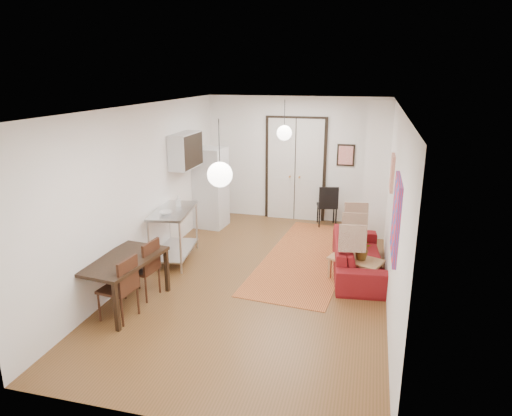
% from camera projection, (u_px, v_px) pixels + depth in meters
% --- Properties ---
extents(floor, '(7.00, 7.00, 0.00)m').
position_uv_depth(floor, '(260.00, 278.00, 7.87)').
color(floor, brown).
rests_on(floor, ground).
extents(ceiling, '(4.20, 7.00, 0.02)m').
position_uv_depth(ceiling, '(260.00, 107.00, 7.05)').
color(ceiling, silver).
rests_on(ceiling, wall_back).
extents(wall_back, '(4.20, 0.02, 2.90)m').
position_uv_depth(wall_back, '(296.00, 159.00, 10.71)').
color(wall_back, white).
rests_on(wall_back, floor).
extents(wall_front, '(4.20, 0.02, 2.90)m').
position_uv_depth(wall_front, '(170.00, 293.00, 4.21)').
color(wall_front, white).
rests_on(wall_front, floor).
extents(wall_left, '(0.02, 7.00, 2.90)m').
position_uv_depth(wall_left, '(144.00, 189.00, 7.96)').
color(wall_left, white).
rests_on(wall_left, floor).
extents(wall_right, '(0.02, 7.00, 2.90)m').
position_uv_depth(wall_right, '(394.00, 206.00, 6.96)').
color(wall_right, white).
rests_on(wall_right, floor).
extents(double_doors, '(1.44, 0.06, 2.50)m').
position_uv_depth(double_doors, '(295.00, 170.00, 10.74)').
color(double_doors, silver).
rests_on(double_doors, wall_back).
extents(stub_partition, '(0.50, 0.10, 2.90)m').
position_uv_depth(stub_partition, '(377.00, 171.00, 9.39)').
color(stub_partition, white).
rests_on(stub_partition, floor).
extents(wall_cabinet, '(0.35, 1.00, 0.70)m').
position_uv_depth(wall_cabinet, '(186.00, 150.00, 9.18)').
color(wall_cabinet, silver).
rests_on(wall_cabinet, wall_left).
extents(painting_popart, '(0.05, 1.00, 1.00)m').
position_uv_depth(painting_popart, '(396.00, 217.00, 5.75)').
color(painting_popart, red).
rests_on(painting_popart, wall_right).
extents(painting_abstract, '(0.05, 0.50, 0.60)m').
position_uv_depth(painting_abstract, '(392.00, 173.00, 7.61)').
color(painting_abstract, '#F0E3C8').
rests_on(painting_abstract, wall_right).
extents(poster_back, '(0.40, 0.03, 0.50)m').
position_uv_depth(poster_back, '(346.00, 155.00, 10.37)').
color(poster_back, red).
rests_on(poster_back, wall_back).
extents(print_left, '(0.03, 0.44, 0.54)m').
position_uv_depth(print_left, '(188.00, 144.00, 9.67)').
color(print_left, '#A57644').
rests_on(print_left, wall_left).
extents(pendant_back, '(0.30, 0.30, 0.80)m').
position_uv_depth(pendant_back, '(284.00, 133.00, 9.09)').
color(pendant_back, white).
rests_on(pendant_back, ceiling).
extents(pendant_front, '(0.30, 0.30, 0.80)m').
position_uv_depth(pendant_front, '(220.00, 174.00, 5.37)').
color(pendant_front, white).
rests_on(pendant_front, ceiling).
extents(kilim_rug, '(1.85, 4.11, 0.01)m').
position_uv_depth(kilim_rug, '(307.00, 257.00, 8.76)').
color(kilim_rug, '#BA652E').
rests_on(kilim_rug, floor).
extents(sofa, '(1.07, 2.22, 0.62)m').
position_uv_depth(sofa, '(358.00, 256.00, 8.02)').
color(sofa, maroon).
rests_on(sofa, floor).
extents(coffee_table, '(0.98, 0.76, 0.38)m').
position_uv_depth(coffee_table, '(356.00, 261.00, 7.72)').
color(coffee_table, tan).
rests_on(coffee_table, floor).
extents(potted_plant, '(0.42, 0.40, 0.38)m').
position_uv_depth(potted_plant, '(363.00, 249.00, 7.63)').
color(potted_plant, '#2B5928').
rests_on(potted_plant, coffee_table).
extents(kitchen_counter, '(0.82, 1.36, 0.99)m').
position_uv_depth(kitchen_counter, '(174.00, 227.00, 8.47)').
color(kitchen_counter, silver).
rests_on(kitchen_counter, floor).
extents(bowl, '(0.30, 0.30, 0.06)m').
position_uv_depth(bowl, '(166.00, 213.00, 8.09)').
color(bowl, silver).
rests_on(bowl, kitchen_counter).
extents(soap_bottle, '(0.12, 0.12, 0.20)m').
position_uv_depth(soap_bottle, '(178.00, 201.00, 8.58)').
color(soap_bottle, '#5294B2').
rests_on(soap_bottle, kitchen_counter).
extents(fridge, '(0.69, 0.69, 1.81)m').
position_uv_depth(fridge, '(211.00, 188.00, 10.30)').
color(fridge, silver).
rests_on(fridge, floor).
extents(dining_table, '(0.94, 1.46, 0.76)m').
position_uv_depth(dining_table, '(123.00, 264.00, 6.76)').
color(dining_table, black).
rests_on(dining_table, floor).
extents(dining_chair_near, '(0.50, 0.66, 0.94)m').
position_uv_depth(dining_chair_near, '(144.00, 261.00, 7.19)').
color(dining_chair_near, '#3D2113').
rests_on(dining_chair_near, floor).
extents(dining_chair_far, '(0.50, 0.66, 0.94)m').
position_uv_depth(dining_chair_far, '(120.00, 280.00, 6.54)').
color(dining_chair_far, '#3D2113').
rests_on(dining_chair_far, floor).
extents(black_side_chair, '(0.52, 0.53, 0.96)m').
position_uv_depth(black_side_chair, '(328.00, 201.00, 10.53)').
color(black_side_chair, black).
rests_on(black_side_chair, floor).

